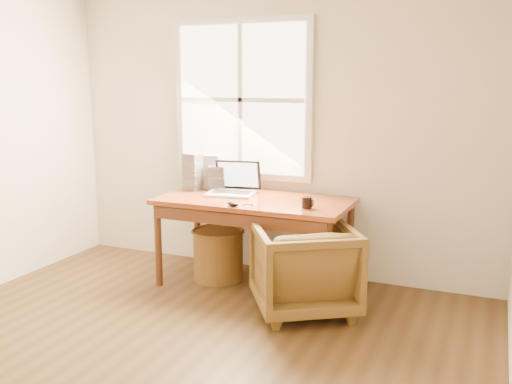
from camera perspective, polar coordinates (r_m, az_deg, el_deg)
room_shell at (r=3.25m, az=-11.99°, el=3.77°), size 4.04×4.54×2.64m
desk at (r=4.76m, az=-0.14°, el=-0.91°), size 1.60×0.80×0.04m
armchair at (r=4.32m, az=4.84°, el=-7.62°), size 1.01×1.01×0.68m
wicker_stool at (r=5.03m, az=-3.80°, el=-6.31°), size 0.56×0.56×0.43m
laptop at (r=4.87m, az=-2.63°, el=1.40°), size 0.46×0.48×0.30m
mouse at (r=4.47m, az=-2.31°, el=-1.19°), size 0.13×0.11×0.04m
coffee_mug at (r=4.41m, az=5.10°, el=-1.06°), size 0.10×0.10×0.09m
cd_stack_a at (r=5.20m, az=-4.60°, el=2.07°), size 0.20×0.19×0.31m
cd_stack_b at (r=5.11m, az=-3.98°, el=1.39°), size 0.18×0.17×0.22m
cd_stack_c at (r=5.15m, az=-6.32°, el=2.05°), size 0.17×0.16×0.33m
cd_stack_d at (r=5.17m, az=-2.93°, el=1.41°), size 0.19×0.18×0.20m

